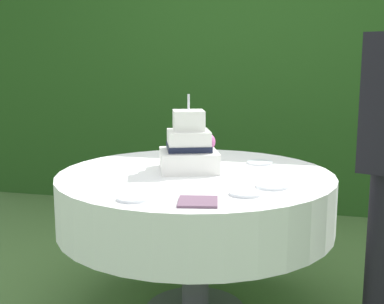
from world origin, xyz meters
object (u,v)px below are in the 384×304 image
serving_plate_far (246,193)px  napkin_stack (198,202)px  serving_plate_near (260,163)px  serving_plate_left (134,198)px  cake_table (195,200)px  serving_plate_right (272,186)px  wedding_cake (190,148)px

serving_plate_far → napkin_stack: 0.24m
serving_plate_far → serving_plate_near: bearing=91.3°
serving_plate_near → serving_plate_left: size_ratio=1.01×
serving_plate_left → napkin_stack: serving_plate_left is taller
cake_table → serving_plate_near: bearing=47.5°
serving_plate_far → serving_plate_right: 0.18m
wedding_cake → serving_plate_right: size_ratio=2.66×
serving_plate_left → napkin_stack: size_ratio=0.88×
wedding_cake → napkin_stack: wedding_cake is taller
serving_plate_far → serving_plate_left: size_ratio=1.03×
serving_plate_left → napkin_stack: 0.26m
wedding_cake → serving_plate_far: (0.34, -0.41, -0.11)m
cake_table → serving_plate_right: serving_plate_right is taller
napkin_stack → cake_table: bearing=104.6°
serving_plate_far → serving_plate_right: same height
serving_plate_near → serving_plate_right: size_ratio=0.95×
cake_table → napkin_stack: size_ratio=8.85×
serving_plate_near → wedding_cake: bearing=-143.4°
serving_plate_near → serving_plate_right: same height
serving_plate_near → serving_plate_far: 0.66m
serving_plate_right → serving_plate_near: bearing=102.4°
serving_plate_far → napkin_stack: (-0.16, -0.17, -0.00)m
serving_plate_far → serving_plate_right: (0.10, 0.15, 0.00)m
wedding_cake → napkin_stack: 0.62m
serving_plate_right → napkin_stack: (-0.26, -0.32, -0.00)m
serving_plate_far → serving_plate_left: 0.46m
cake_table → serving_plate_far: size_ratio=9.82×
cake_table → serving_plate_left: serving_plate_left is taller
serving_plate_far → serving_plate_left: bearing=-156.5°
wedding_cake → serving_plate_right: bearing=-30.6°
serving_plate_right → serving_plate_far: bearing=-122.6°
cake_table → serving_plate_left: bearing=-103.4°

